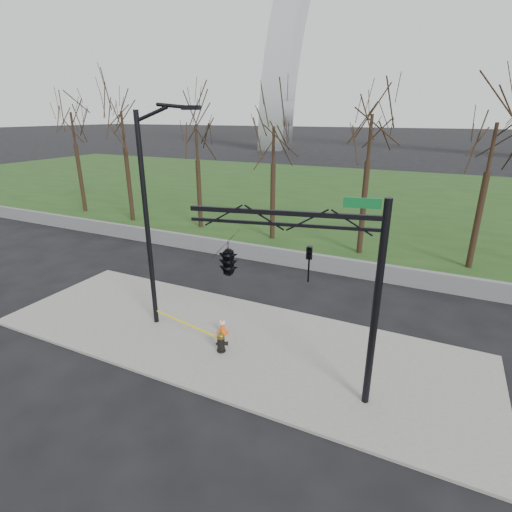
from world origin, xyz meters
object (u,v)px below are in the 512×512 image
at_px(fire_hydrant, 221,342).
at_px(traffic_cone, 222,326).
at_px(street_light, 151,209).
at_px(traffic_signal_mast, 255,260).

xyz_separation_m(fire_hydrant, traffic_cone, (-0.56, 1.04, -0.02)).
relative_size(fire_hydrant, traffic_cone, 1.15).
height_order(fire_hydrant, street_light, street_light).
bearing_deg(traffic_cone, traffic_signal_mast, -41.54).
distance_m(fire_hydrant, traffic_cone, 1.18).
relative_size(street_light, traffic_signal_mast, 1.37).
distance_m(fire_hydrant, traffic_signal_mast, 4.27).
relative_size(fire_hydrant, traffic_signal_mast, 0.13).
height_order(traffic_cone, traffic_signal_mast, traffic_signal_mast).
distance_m(traffic_cone, traffic_signal_mast, 4.90).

